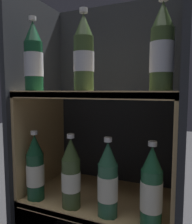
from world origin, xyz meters
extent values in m
cube|color=#23262B|center=(0.00, 0.35, 0.50)|extent=(0.60, 0.02, 1.00)
cube|color=#23262B|center=(-0.29, 0.17, 0.50)|extent=(0.02, 0.38, 1.00)
cube|color=#23262B|center=(0.29, 0.17, 0.50)|extent=(0.02, 0.38, 1.00)
cube|color=tan|center=(0.00, 0.17, 0.21)|extent=(0.56, 0.34, 0.02)
cube|color=tan|center=(0.00, 0.01, 0.21)|extent=(0.56, 0.02, 0.03)
cube|color=tan|center=(-0.27, 0.17, 0.10)|extent=(0.01, 0.34, 0.20)
cube|color=tan|center=(0.00, 0.17, 0.61)|extent=(0.56, 0.34, 0.02)
cube|color=tan|center=(0.00, 0.01, 0.61)|extent=(0.56, 0.02, 0.03)
cube|color=tan|center=(-0.27, 0.17, 0.30)|extent=(0.01, 0.34, 0.61)
cube|color=tan|center=(0.27, 0.17, 0.30)|extent=(0.01, 0.34, 0.61)
cylinder|color=#144228|center=(-0.21, 0.05, 0.71)|extent=(0.06, 0.06, 0.17)
cylinder|color=#ADB2C1|center=(-0.21, 0.05, 0.72)|extent=(0.07, 0.07, 0.08)
cone|color=#144228|center=(-0.21, 0.05, 0.83)|extent=(0.06, 0.06, 0.07)
cylinder|color=silver|center=(-0.21, 0.05, 0.88)|extent=(0.03, 0.03, 0.01)
cylinder|color=#384C28|center=(-0.01, 0.05, 0.71)|extent=(0.06, 0.06, 0.17)
cylinder|color=#ADB2C1|center=(-0.01, 0.05, 0.72)|extent=(0.07, 0.07, 0.06)
cone|color=#384C28|center=(-0.01, 0.05, 0.83)|extent=(0.06, 0.06, 0.07)
cylinder|color=silver|center=(-0.01, 0.05, 0.88)|extent=(0.03, 0.03, 0.01)
cylinder|color=#384C28|center=(0.23, 0.05, 0.71)|extent=(0.06, 0.06, 0.17)
cylinder|color=#ADB2C1|center=(0.23, 0.05, 0.72)|extent=(0.07, 0.07, 0.08)
cone|color=#384C28|center=(0.23, 0.05, 0.83)|extent=(0.06, 0.06, 0.07)
cylinder|color=#144228|center=(-0.22, 0.05, 0.31)|extent=(0.06, 0.06, 0.17)
cylinder|color=silver|center=(-0.22, 0.05, 0.32)|extent=(0.07, 0.07, 0.08)
cone|color=#144228|center=(-0.22, 0.05, 0.43)|extent=(0.06, 0.06, 0.07)
cylinder|color=silver|center=(-0.22, 0.05, 0.47)|extent=(0.03, 0.03, 0.01)
cylinder|color=#384C28|center=(-0.06, 0.05, 0.31)|extent=(0.06, 0.06, 0.17)
cylinder|color=silver|center=(-0.06, 0.05, 0.32)|extent=(0.07, 0.07, 0.07)
cone|color=#384C28|center=(-0.06, 0.05, 0.43)|extent=(0.06, 0.06, 0.07)
cylinder|color=silver|center=(-0.06, 0.05, 0.47)|extent=(0.03, 0.03, 0.01)
cylinder|color=#285B42|center=(0.07, 0.05, 0.31)|extent=(0.06, 0.06, 0.17)
cylinder|color=silver|center=(0.07, 0.05, 0.32)|extent=(0.07, 0.07, 0.08)
cone|color=#285B42|center=(0.07, 0.05, 0.43)|extent=(0.06, 0.06, 0.07)
cylinder|color=silver|center=(0.07, 0.05, 0.47)|extent=(0.03, 0.03, 0.01)
cylinder|color=#1E5638|center=(0.21, 0.05, 0.31)|extent=(0.06, 0.06, 0.17)
cylinder|color=silver|center=(0.21, 0.05, 0.32)|extent=(0.07, 0.07, 0.09)
cone|color=#1E5638|center=(0.21, 0.05, 0.43)|extent=(0.06, 0.06, 0.07)
cylinder|color=silver|center=(0.21, 0.05, 0.47)|extent=(0.03, 0.03, 0.01)
camera|label=1|loc=(0.30, -0.59, 0.63)|focal=35.00mm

